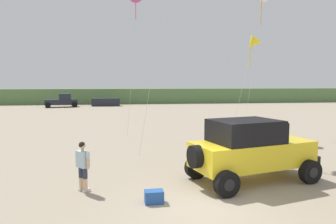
{
  "coord_description": "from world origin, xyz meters",
  "views": [
    {
      "loc": [
        -2.27,
        -8.49,
        3.57
      ],
      "look_at": [
        -0.71,
        2.87,
        2.49
      ],
      "focal_mm": 33.09,
      "sensor_mm": 36.0,
      "label": 1
    }
  ],
  "objects_px": {
    "person_watching": "(83,164)",
    "distant_sedan": "(106,102)",
    "distant_pickup": "(62,101)",
    "kite_black_sled": "(253,44)",
    "jeep": "(251,149)",
    "cooler_box": "(154,197)"
  },
  "relations": [
    {
      "from": "cooler_box",
      "to": "person_watching",
      "type": "bearing_deg",
      "value": 147.86
    },
    {
      "from": "person_watching",
      "to": "distant_pickup",
      "type": "distance_m",
      "value": 38.05
    },
    {
      "from": "cooler_box",
      "to": "kite_black_sled",
      "type": "bearing_deg",
      "value": 52.11
    },
    {
      "from": "person_watching",
      "to": "distant_sedan",
      "type": "relative_size",
      "value": 0.4
    },
    {
      "from": "person_watching",
      "to": "distant_sedan",
      "type": "distance_m",
      "value": 38.61
    },
    {
      "from": "kite_black_sled",
      "to": "jeep",
      "type": "bearing_deg",
      "value": -112.76
    },
    {
      "from": "distant_sedan",
      "to": "jeep",
      "type": "bearing_deg",
      "value": -76.55
    },
    {
      "from": "cooler_box",
      "to": "distant_sedan",
      "type": "height_order",
      "value": "distant_sedan"
    },
    {
      "from": "person_watching",
      "to": "cooler_box",
      "type": "height_order",
      "value": "person_watching"
    },
    {
      "from": "cooler_box",
      "to": "kite_black_sled",
      "type": "xyz_separation_m",
      "value": [
        7.12,
        9.83,
        5.83
      ]
    },
    {
      "from": "distant_pickup",
      "to": "kite_black_sled",
      "type": "distance_m",
      "value": 33.85
    },
    {
      "from": "person_watching",
      "to": "cooler_box",
      "type": "xyz_separation_m",
      "value": [
        2.22,
        -1.29,
        -0.75
      ]
    },
    {
      "from": "jeep",
      "to": "distant_sedan",
      "type": "distance_m",
      "value": 39.0
    },
    {
      "from": "distant_pickup",
      "to": "kite_black_sled",
      "type": "bearing_deg",
      "value": -58.93
    },
    {
      "from": "distant_sedan",
      "to": "distant_pickup",
      "type": "bearing_deg",
      "value": -165.44
    },
    {
      "from": "kite_black_sled",
      "to": "person_watching",
      "type": "bearing_deg",
      "value": -137.55
    },
    {
      "from": "cooler_box",
      "to": "distant_sedan",
      "type": "distance_m",
      "value": 40.05
    },
    {
      "from": "jeep",
      "to": "cooler_box",
      "type": "distance_m",
      "value": 4.13
    },
    {
      "from": "distant_sedan",
      "to": "kite_black_sled",
      "type": "xyz_separation_m",
      "value": [
        10.97,
        -30.03,
        5.42
      ]
    },
    {
      "from": "person_watching",
      "to": "cooler_box",
      "type": "distance_m",
      "value": 2.67
    },
    {
      "from": "cooler_box",
      "to": "distant_sedan",
      "type": "xyz_separation_m",
      "value": [
        -3.85,
        39.87,
        0.41
      ]
    },
    {
      "from": "jeep",
      "to": "kite_black_sled",
      "type": "xyz_separation_m",
      "value": [
        3.45,
        8.23,
        4.82
      ]
    }
  ]
}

